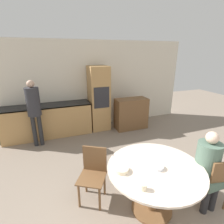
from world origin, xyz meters
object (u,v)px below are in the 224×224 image
Objects in this scene: oven_unit at (99,99)px; sideboard at (131,114)px; chair_near_right at (217,180)px; person_seated at (208,165)px; cup at (144,187)px; chair_far_left at (93,171)px; person_standing at (34,106)px; bowl_centre at (122,170)px; dining_table at (154,180)px; bowl_near at (158,167)px.

oven_unit reaches higher than sideboard.
sideboard is 3.11m from chair_near_right.
person_seated is 1.15m from cup.
chair_near_right is at bearing 4.30° from chair_far_left.
sideboard is at bearing 65.87° from cup.
person_seated is at bearing -49.91° from person_standing.
oven_unit reaches higher than bowl_centre.
chair_near_right is 3.91m from person_standing.
person_seated is 3.74m from person_standing.
person_seated is at bearing -79.10° from oven_unit.
chair_far_left is at bearing 143.45° from dining_table.
cup is at bearing -173.58° from person_seated.
bowl_near is (-1.03, -2.87, 0.31)m from sideboard.
oven_unit reaches higher than chair_far_left.
chair_near_right is 0.27m from person_seated.
oven_unit is 3.52m from cup.
bowl_centre is at bearing -28.99° from chair_far_left.
sideboard is 3.02m from dining_table.
chair_near_right is 5.37× the size of bowl_near.
chair_far_left reaches higher than dining_table.
dining_table is 0.24m from bowl_near.
oven_unit is at bearing 87.78° from dining_table.
chair_near_right is 0.95m from bowl_near.
chair_far_left is at bearing -15.16° from chair_near_right.
bowl_centre is (1.16, -2.59, -0.25)m from person_standing.
chair_near_right is 0.52× the size of person_standing.
sideboard reaches higher than chair_near_right.
sideboard is at bearing 61.22° from bowl_centre.
chair_near_right reaches higher than cup.
cup reaches higher than bowl_near.
cup is 0.42× the size of bowl_centre.
chair_near_right is 1.44m from bowl_centre.
bowl_centre reaches higher than bowl_near.
dining_table is (-0.12, -3.17, -0.40)m from oven_unit.
sideboard reaches higher than bowl_near.
bowl_near is (0.38, 0.27, -0.02)m from cup.
bowl_near is (-0.11, -3.21, -0.17)m from oven_unit.
oven_unit is at bearing -65.84° from chair_near_right.
cup is 0.47m from bowl_near.
oven_unit is 3.43m from person_seated.
dining_table is at bearing 166.69° from person_seated.
oven_unit is at bearing 88.00° from bowl_near.
chair_near_right is at bearing -77.50° from oven_unit.
person_standing reaches higher than bowl_centre.
bowl_near is at bearing 35.63° from cup.
cup is at bearing -144.37° from bowl_near.
chair_near_right reaches higher than bowl_near.
oven_unit is 1.14× the size of person_standing.
person_standing is 10.28× the size of bowl_near.
bowl_near is at bearing -109.71° from sideboard.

